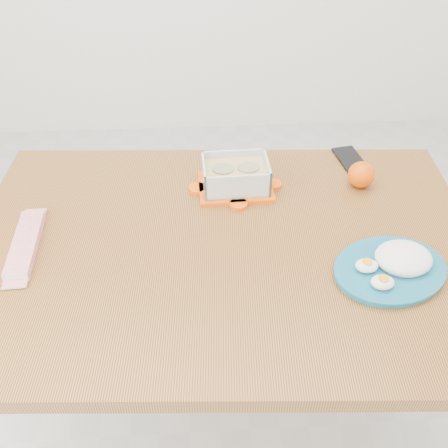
{
  "coord_description": "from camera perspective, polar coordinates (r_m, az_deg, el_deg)",
  "views": [
    {
      "loc": [
        -0.03,
        -0.97,
        1.56
      ],
      "look_at": [
        0.02,
        -0.11,
        0.81
      ],
      "focal_mm": 40.0,
      "sensor_mm": 36.0,
      "label": 1
    }
  ],
  "objects": [
    {
      "name": "ground",
      "position": [
        1.84,
        -0.83,
        -17.17
      ],
      "size": [
        3.5,
        3.5,
        0.0
      ],
      "primitive_type": "plane",
      "color": "#B7B7B2",
      "rests_on": "ground"
    },
    {
      "name": "dining_table",
      "position": [
        1.26,
        0.0,
        -5.39
      ],
      "size": [
        1.27,
        0.88,
        0.75
      ],
      "rotation": [
        0.0,
        0.0,
        -0.05
      ],
      "color": "olive",
      "rests_on": "ground"
    },
    {
      "name": "food_container",
      "position": [
        1.33,
        1.33,
        5.51
      ],
      "size": [
        0.2,
        0.16,
        0.08
      ],
      "rotation": [
        0.0,
        0.0,
        0.03
      ],
      "color": "#FE5707",
      "rests_on": "dining_table"
    },
    {
      "name": "orange_fruit",
      "position": [
        1.39,
        15.42,
        5.46
      ],
      "size": [
        0.07,
        0.07,
        0.07
      ],
      "primitive_type": "sphere",
      "color": "#FF3B05",
      "rests_on": "dining_table"
    },
    {
      "name": "rice_plate",
      "position": [
        1.17,
        18.93,
        -4.37
      ],
      "size": [
        0.32,
        0.32,
        0.07
      ],
      "rotation": [
        0.0,
        0.0,
        0.29
      ],
      "color": "#176380",
      "rests_on": "dining_table"
    },
    {
      "name": "candy_bar",
      "position": [
        1.26,
        -21.74,
        -2.11
      ],
      "size": [
        0.06,
        0.23,
        0.02
      ],
      "primitive_type": "cube",
      "rotation": [
        0.0,
        0.0,
        1.61
      ],
      "color": "red",
      "rests_on": "dining_table"
    },
    {
      "name": "smartphone",
      "position": [
        1.51,
        14.25,
        7.14
      ],
      "size": [
        0.09,
        0.14,
        0.01
      ],
      "primitive_type": "cube",
      "rotation": [
        0.0,
        0.0,
        0.16
      ],
      "color": "black",
      "rests_on": "dining_table"
    }
  ]
}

